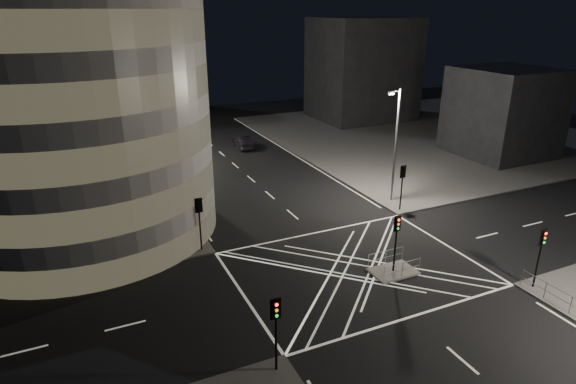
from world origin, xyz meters
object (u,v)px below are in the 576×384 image
street_lamp_left_near (171,160)px  traffic_signal_nl (276,321)px  central_island (393,271)px  traffic_signal_island (396,233)px  traffic_signal_fl (199,214)px  street_lamp_right_far (395,142)px  street_lamp_left_far (136,115)px  traffic_signal_nr (541,247)px  traffic_signal_fr (402,179)px  sedan (243,142)px

street_lamp_left_near → traffic_signal_nl: bearing=-88.1°
central_island → traffic_signal_island: traffic_signal_island is taller
central_island → traffic_signal_fl: size_ratio=0.75×
street_lamp_right_far → street_lamp_left_far: bearing=131.9°
traffic_signal_nr → street_lamp_left_near: size_ratio=0.40×
traffic_signal_island → street_lamp_left_far: size_ratio=0.40×
traffic_signal_nl → traffic_signal_fr: bearing=37.7°
traffic_signal_nr → sedan: size_ratio=0.88×
central_island → sedan: 32.87m
traffic_signal_fr → street_lamp_left_far: 29.63m
central_island → traffic_signal_nr: 9.08m
traffic_signal_fl → traffic_signal_island: bearing=-37.5°
central_island → traffic_signal_fr: size_ratio=0.75×
sedan → street_lamp_left_far: bearing=9.5°
central_island → traffic_signal_fr: 11.10m
central_island → street_lamp_left_near: street_lamp_left_near is taller
traffic_signal_fr → traffic_signal_island: 10.73m
traffic_signal_island → street_lamp_right_far: size_ratio=0.40×
street_lamp_left_near → street_lamp_left_far: same height
traffic_signal_fl → street_lamp_right_far: size_ratio=0.40×
traffic_signal_island → street_lamp_right_far: bearing=54.7°
traffic_signal_fr → traffic_signal_island: size_ratio=1.00×
street_lamp_left_near → sedan: 23.61m
traffic_signal_fr → central_island: bearing=-129.3°
traffic_signal_fr → street_lamp_left_far: street_lamp_left_far is taller
traffic_signal_nl → sedan: traffic_signal_nl is taller
central_island → traffic_signal_nr: traffic_signal_nr is taller
traffic_signal_nr → traffic_signal_fl: bearing=142.3°
traffic_signal_fr → street_lamp_right_far: 3.48m
traffic_signal_nl → street_lamp_left_near: 18.99m
traffic_signal_nl → traffic_signal_nr: 17.60m
traffic_signal_fr → sedan: bearing=102.8°
central_island → traffic_signal_island: size_ratio=0.75×
traffic_signal_nl → street_lamp_right_far: size_ratio=0.40×
traffic_signal_fr → street_lamp_left_near: 19.14m
traffic_signal_island → street_lamp_left_far: (-11.44, 31.50, 2.63)m
traffic_signal_fr → traffic_signal_nr: 13.60m
central_island → traffic_signal_nl: size_ratio=0.75×
traffic_signal_fl → traffic_signal_nl: (0.00, -13.60, 0.00)m
traffic_signal_nl → street_lamp_right_far: street_lamp_right_far is taller
traffic_signal_nr → street_lamp_right_far: (0.64, 15.80, 2.63)m
traffic_signal_fl → traffic_signal_nr: (17.60, -13.60, 0.00)m
central_island → street_lamp_right_far: 13.98m
traffic_signal_fr → traffic_signal_nr: bearing=-90.0°
central_island → street_lamp_right_far: bearing=54.7°
sedan → traffic_signal_nr: bearing=101.7°
central_island → traffic_signal_island: bearing=0.0°
traffic_signal_fl → street_lamp_left_far: street_lamp_left_far is taller
traffic_signal_nr → sedan: (-5.59, 38.14, -2.17)m
traffic_signal_fl → traffic_signal_island: 13.62m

